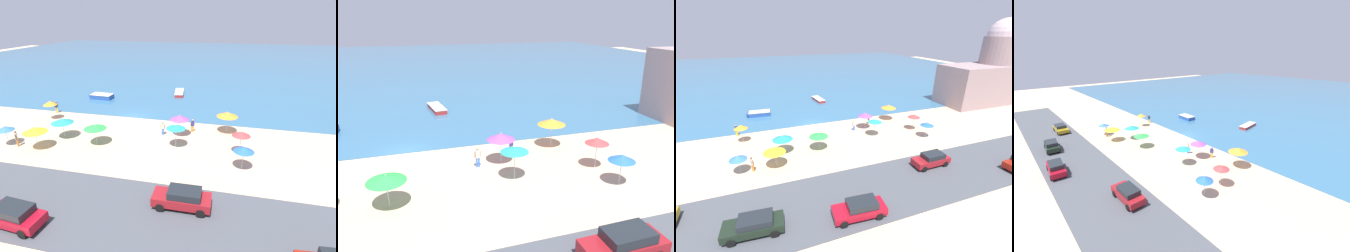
% 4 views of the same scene
% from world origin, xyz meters
% --- Properties ---
extents(ground_plane, '(160.00, 160.00, 0.00)m').
position_xyz_m(ground_plane, '(0.00, 0.00, 0.00)').
color(ground_plane, '#CFAD8A').
extents(sea, '(150.00, 110.00, 0.05)m').
position_xyz_m(sea, '(0.00, 55.00, 0.03)').
color(sea, '#346689').
rests_on(sea, ground_plane).
extents(coastal_road, '(80.00, 8.00, 0.06)m').
position_xyz_m(coastal_road, '(0.00, -18.00, 0.03)').
color(coastal_road, '#484B52').
rests_on(coastal_road, ground_plane).
extents(beach_umbrella_0, '(2.45, 2.45, 2.36)m').
position_xyz_m(beach_umbrella_0, '(-5.38, -7.64, 2.04)').
color(beach_umbrella_0, '#B2B2B7').
rests_on(beach_umbrella_0, ground_plane).
extents(beach_umbrella_1, '(2.43, 2.43, 2.66)m').
position_xyz_m(beach_umbrella_1, '(12.55, -2.27, 2.33)').
color(beach_umbrella_1, '#B2B2B7').
rests_on(beach_umbrella_1, ground_plane).
extents(beach_umbrella_2, '(2.39, 2.39, 2.26)m').
position_xyz_m(beach_umbrella_2, '(-1.03, -8.34, 1.99)').
color(beach_umbrella_2, '#B2B2B7').
rests_on(beach_umbrella_2, ground_plane).
extents(beach_umbrella_3, '(1.80, 1.80, 2.54)m').
position_xyz_m(beach_umbrella_3, '(13.98, -7.24, 2.24)').
color(beach_umbrella_3, '#B2B2B7').
rests_on(beach_umbrella_3, ground_plane).
extents(beach_umbrella_4, '(1.84, 1.84, 2.20)m').
position_xyz_m(beach_umbrella_4, '(-10.22, -10.62, 1.90)').
color(beach_umbrella_4, '#B2B2B7').
rests_on(beach_umbrella_4, ground_plane).
extents(beach_umbrella_5, '(1.77, 1.77, 2.58)m').
position_xyz_m(beach_umbrella_5, '(-10.30, -2.88, 2.26)').
color(beach_umbrella_5, '#B2B2B7').
rests_on(beach_umbrella_5, ground_plane).
extents(beach_umbrella_6, '(2.02, 2.02, 2.55)m').
position_xyz_m(beach_umbrella_6, '(7.45, -7.14, 2.30)').
color(beach_umbrella_6, '#B2B2B7').
rests_on(beach_umbrella_6, ground_plane).
extents(beach_umbrella_7, '(2.23, 2.23, 2.58)m').
position_xyz_m(beach_umbrella_7, '(7.31, -4.23, 2.25)').
color(beach_umbrella_7, '#B2B2B7').
rests_on(beach_umbrella_7, ground_plane).
extents(beach_umbrella_8, '(2.42, 2.42, 2.45)m').
position_xyz_m(beach_umbrella_8, '(-6.54, -10.63, 2.11)').
color(beach_umbrella_8, '#B2B2B7').
rests_on(beach_umbrella_8, ground_plane).
extents(beach_umbrella_9, '(1.86, 1.86, 2.31)m').
position_xyz_m(beach_umbrella_9, '(14.14, -10.05, 2.01)').
color(beach_umbrella_9, '#B2B2B7').
rests_on(beach_umbrella_9, ground_plane).
extents(bather_0, '(0.41, 0.45, 1.75)m').
position_xyz_m(bather_0, '(-11.18, -0.58, 0.98)').
color(bather_0, yellow).
rests_on(bather_0, ground_plane).
extents(bather_1, '(0.57, 0.24, 1.65)m').
position_xyz_m(bather_1, '(5.39, -4.43, 0.93)').
color(bather_1, blue).
rests_on(bather_1, ground_plane).
extents(bather_2, '(0.50, 0.38, 1.61)m').
position_xyz_m(bather_2, '(8.61, -2.84, 0.90)').
color(bather_2, orange).
rests_on(bather_2, ground_plane).
extents(bather_3, '(0.38, 0.50, 1.75)m').
position_xyz_m(bather_3, '(-8.96, -10.72, 0.99)').
color(bather_3, orange).
rests_on(bather_3, ground_plane).
extents(parked_car_0, '(4.45, 2.05, 1.50)m').
position_xyz_m(parked_car_0, '(-0.71, -20.55, 0.85)').
color(parked_car_0, '#A30E1F').
rests_on(parked_car_0, coastal_road).
extents(parked_car_1, '(4.21, 1.82, 1.51)m').
position_xyz_m(parked_car_1, '(9.80, -16.40, 0.85)').
color(parked_car_1, maroon).
rests_on(parked_car_1, coastal_road).
extents(parked_car_2, '(4.49, 2.09, 1.46)m').
position_xyz_m(parked_car_2, '(-8.74, -19.37, 0.83)').
color(parked_car_2, black).
rests_on(parked_car_2, coastal_road).
extents(parked_car_3, '(4.36, 1.94, 1.39)m').
position_xyz_m(parked_car_3, '(-16.72, -16.25, 0.80)').
color(parked_car_3, '#A98619').
rests_on(parked_car_3, coastal_road).
extents(skiff_nearshore, '(4.01, 2.02, 0.78)m').
position_xyz_m(skiff_nearshore, '(-8.03, 7.23, 0.44)').
color(skiff_nearshore, '#29519E').
rests_on(skiff_nearshore, sea).
extents(skiff_offshore, '(2.07, 5.04, 0.55)m').
position_xyz_m(skiff_offshore, '(4.11, 12.73, 0.32)').
color(skiff_offshore, '#B02A26').
rests_on(skiff_offshore, sea).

